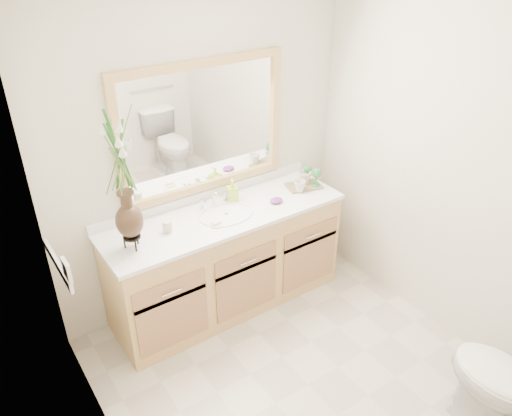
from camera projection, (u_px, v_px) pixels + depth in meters
floor at (308, 384)px, 3.32m from camera, size 2.60×2.60×0.00m
wall_back at (203, 154)px, 3.65m from camera, size 2.40×0.02×2.40m
wall_left at (106, 319)px, 2.13m from camera, size 0.02×2.60×2.40m
wall_right at (457, 178)px, 3.31m from camera, size 0.02×2.60×2.40m
vanity at (227, 261)px, 3.85m from camera, size 1.80×0.55×0.80m
counter at (225, 215)px, 3.64m from camera, size 1.84×0.57×0.03m
sink at (226, 221)px, 3.65m from camera, size 0.38×0.34×0.23m
mirror at (203, 128)px, 3.53m from camera, size 1.32×0.04×0.97m
switch_plate at (67, 270)px, 2.80m from camera, size 0.02×0.12×0.12m
toilet at (511, 391)px, 2.82m from camera, size 0.42×0.75×0.74m
flower_vase at (121, 167)px, 2.97m from camera, size 0.21×0.21×0.85m
tumbler at (167, 226)px, 3.40m from camera, size 0.07×0.07×0.08m
soap_dish at (216, 224)px, 3.49m from camera, size 0.10×0.10×0.03m
soap_bottle at (232, 191)px, 3.77m from camera, size 0.09×0.09×0.16m
purple_dish at (276, 200)px, 3.77m from camera, size 0.12×0.11×0.04m
tray at (304, 186)px, 4.00m from camera, size 0.31×0.25×0.01m
mug_left at (300, 186)px, 3.89m from camera, size 0.09×0.09×0.09m
mug_right at (305, 177)px, 4.00m from camera, size 0.11×0.11×0.11m
goblet_front at (317, 174)px, 3.94m from camera, size 0.07×0.07×0.15m
goblet_back at (308, 170)px, 4.02m from camera, size 0.06×0.06×0.14m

